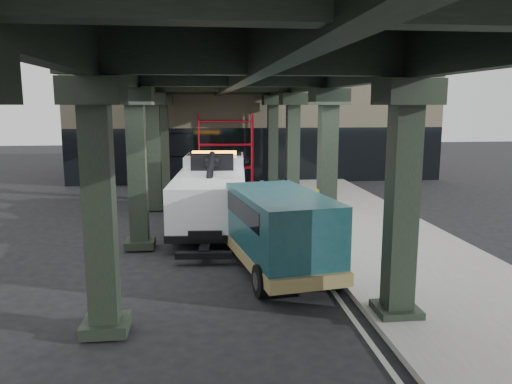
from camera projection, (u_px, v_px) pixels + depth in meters
ground at (254, 265)px, 14.23m from camera, size 90.00×90.00×0.00m
sidewalk at (381, 239)px, 16.68m from camera, size 5.00×40.00×0.15m
lane_stripe at (299, 244)px, 16.38m from camera, size 0.12×38.00×0.01m
viaduct at (234, 73)px, 15.21m from camera, size 7.40×32.00×6.40m
building at (251, 112)px, 33.34m from camera, size 22.00×10.00×8.00m
scaffolding at (226, 148)px, 28.20m from camera, size 3.08×0.88×4.00m
tow_truck at (212, 189)px, 18.81m from camera, size 3.05×8.64×2.78m
towed_van at (277, 229)px, 13.54m from camera, size 2.93×5.71×2.21m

